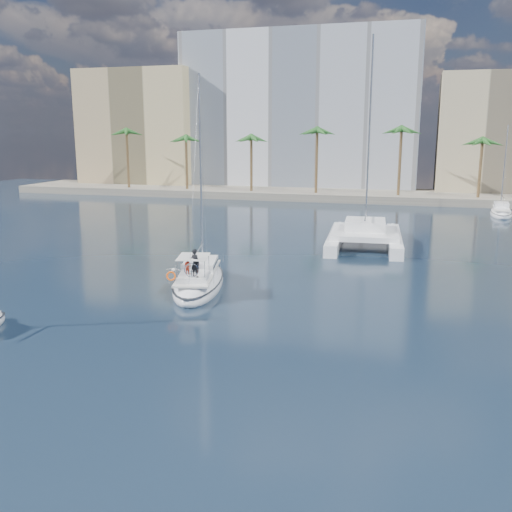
% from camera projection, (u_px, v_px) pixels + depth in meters
% --- Properties ---
extents(ground, '(160.00, 160.00, 0.00)m').
position_uv_depth(ground, '(260.00, 306.00, 36.16)').
color(ground, black).
rests_on(ground, ground).
extents(quay, '(120.00, 14.00, 1.20)m').
position_uv_depth(quay, '(359.00, 195.00, 93.37)').
color(quay, gray).
rests_on(quay, ground).
extents(building_modern, '(42.00, 16.00, 28.00)m').
position_uv_depth(building_modern, '(302.00, 114.00, 104.96)').
color(building_modern, silver).
rests_on(building_modern, ground).
extents(building_tan_left, '(22.00, 14.00, 22.00)m').
position_uv_depth(building_tan_left, '(145.00, 130.00, 109.80)').
color(building_tan_left, tan).
rests_on(building_tan_left, ground).
extents(building_beige, '(20.00, 14.00, 20.00)m').
position_uv_depth(building_beige, '(501.00, 136.00, 93.98)').
color(building_beige, '#C2AE8B').
rests_on(building_beige, ground).
extents(palm_left, '(3.60, 3.60, 12.30)m').
position_uv_depth(palm_left, '(156.00, 135.00, 96.55)').
color(palm_left, brown).
rests_on(palm_left, ground).
extents(palm_centre, '(3.60, 3.60, 12.30)m').
position_uv_depth(palm_centre, '(358.00, 135.00, 87.53)').
color(palm_centre, brown).
rests_on(palm_centre, ground).
extents(main_sloop, '(5.68, 10.95, 15.54)m').
position_uv_depth(main_sloop, '(199.00, 281.00, 40.28)').
color(main_sloop, white).
rests_on(main_sloop, ground).
extents(catamaran, '(7.80, 14.14, 19.74)m').
position_uv_depth(catamaran, '(365.00, 233.00, 55.07)').
color(catamaran, white).
rests_on(catamaran, ground).
extents(seagull, '(1.14, 0.49, 0.21)m').
position_uv_depth(seagull, '(174.00, 269.00, 42.13)').
color(seagull, silver).
rests_on(seagull, ground).
extents(moored_yacht_a, '(3.37, 9.52, 11.90)m').
position_uv_depth(moored_yacht_a, '(501.00, 215.00, 75.04)').
color(moored_yacht_a, white).
rests_on(moored_yacht_a, ground).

